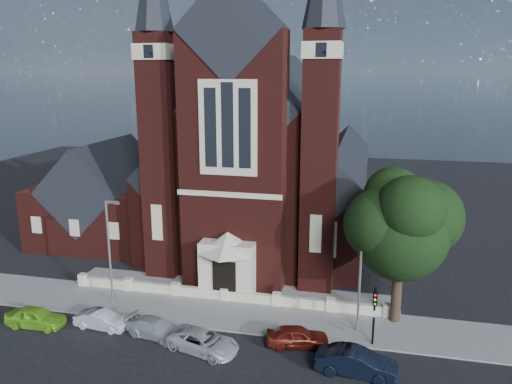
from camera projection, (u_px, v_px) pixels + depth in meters
ground at (251, 261)px, 46.10m from camera, size 120.00×120.00×0.00m
pavement_strip at (217, 313)px, 36.16m from camera, size 60.00×5.00×0.12m
forecourt_paving at (232, 290)px, 39.95m from camera, size 26.00×3.00×0.14m
forecourt_wall at (225, 301)px, 38.05m from camera, size 24.00×0.40×0.90m
church at (269, 159)px, 51.69m from camera, size 20.01×34.90×29.20m
parish_hall at (107, 201)px, 51.49m from camera, size 12.00×12.20×10.24m
street_tree at (403, 228)px, 32.91m from camera, size 6.40×6.60×10.70m
street_lamp_left at (110, 247)px, 36.33m from camera, size 1.16×0.22×8.09m
street_lamp_right at (362, 268)px, 32.40m from camera, size 1.16×0.22×8.09m
traffic_signal at (374, 309)px, 31.18m from camera, size 0.28×0.42×4.00m
car_lime_van at (36, 317)px, 34.06m from camera, size 4.16×1.79×1.40m
car_silver_a at (102, 320)px, 33.86m from camera, size 3.82×1.58×1.23m
car_silver_b at (156, 328)px, 32.72m from camera, size 4.55×2.76×1.23m
car_white_suv at (203, 342)px, 31.07m from camera, size 5.08×3.35×1.30m
car_dark_red at (297, 336)px, 31.63m from camera, size 4.21×2.42×1.35m
car_navy at (357, 362)px, 28.63m from camera, size 4.79×2.03×1.54m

